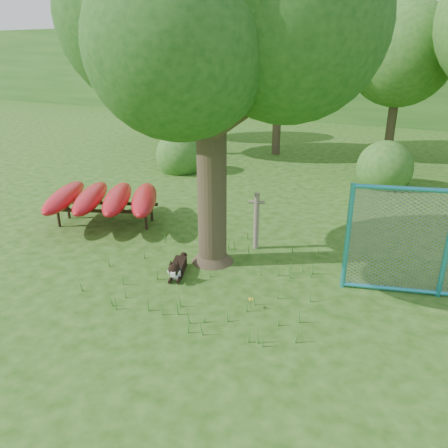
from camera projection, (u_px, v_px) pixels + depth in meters
The scene contains 14 objects.
ground at pixel (184, 294), 7.99m from camera, with size 80.00×80.00×0.00m, color #1E480E.
oak_tree at pixel (210, 4), 7.52m from camera, with size 6.04×5.35×7.35m.
wooden_post at pixel (256, 220), 9.63m from camera, with size 0.35×0.17×1.29m.
kayak_rack at pixel (104, 198), 11.05m from camera, with size 3.74×3.37×0.90m.
husky_dog at pixel (177, 268), 8.61m from camera, with size 0.54×0.98×0.45m.
fence_section at pixel (448, 245), 7.56m from camera, with size 3.35×1.06×3.37m.
wildflower_clump at pixel (251, 300), 7.47m from camera, with size 0.10×0.10×0.21m.
bg_tree_a at pixel (180, 43), 17.42m from camera, with size 4.40×4.40×6.70m.
bg_tree_b at pixel (282, 12), 17.11m from camera, with size 5.20×5.20×8.22m.
bg_tree_c at pixel (401, 53), 16.51m from camera, with size 4.00×4.00×6.12m.
bg_tree_f at pixel (172, 62), 21.25m from camera, with size 3.60×3.60×5.55m.
shrub_left at pixel (181, 171), 16.34m from camera, with size 1.80×1.80×1.80m, color #2B5F1E.
shrub_mid at pixel (382, 186), 14.50m from camera, with size 1.80×1.80×1.80m, color #2B5F1E.
wooded_hillside at pixel (405, 71), 29.89m from camera, with size 80.00×12.00×6.00m, color #2B5F1E.
Camera 1 is at (3.94, -5.80, 4.11)m, focal length 35.00 mm.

